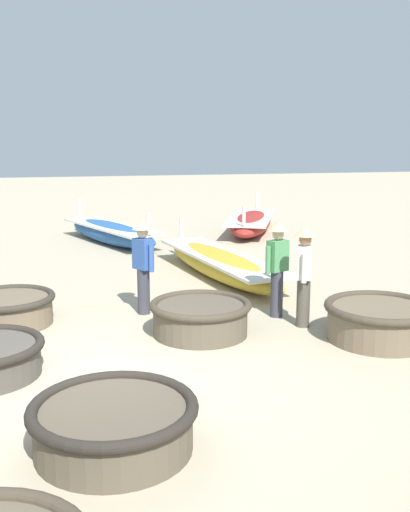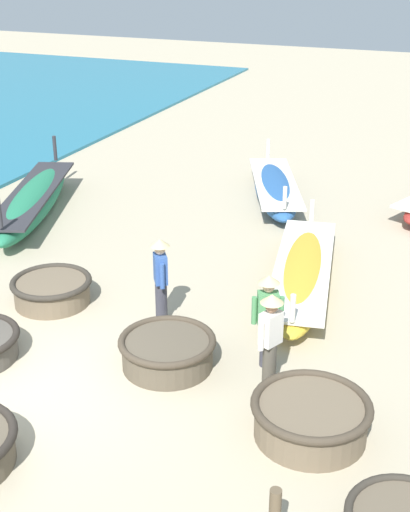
{
  "view_description": "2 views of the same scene",
  "coord_description": "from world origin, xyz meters",
  "px_view_note": "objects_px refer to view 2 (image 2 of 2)",
  "views": [
    {
      "loc": [
        -0.17,
        -7.38,
        3.13
      ],
      "look_at": [
        2.44,
        3.99,
        0.77
      ],
      "focal_mm": 42.0,
      "sensor_mm": 36.0,
      "label": 1
    },
    {
      "loc": [
        6.19,
        -7.59,
        6.53
      ],
      "look_at": [
        1.67,
        3.56,
        1.16
      ],
      "focal_mm": 50.0,
      "sensor_mm": 36.0,
      "label": 2
    }
  ],
  "objects_px": {
    "long_boat_ochre_hull": "(33,201)",
    "long_boat_blue_hull": "(302,273)",
    "coracle_far_left": "(311,417)",
    "fisherman_standing_right": "(270,336)",
    "fisherman_crouching": "(161,275)",
    "coracle_front_left": "(167,351)",
    "long_boat_green_hull": "(275,189)",
    "fisherman_hauling": "(268,315)",
    "coracle_upturned": "(52,290)"
  },
  "relations": [
    {
      "from": "long_boat_ochre_hull",
      "to": "long_boat_blue_hull",
      "type": "distance_m",
      "value": 7.55
    },
    {
      "from": "coracle_upturned",
      "to": "long_boat_blue_hull",
      "type": "distance_m",
      "value": 5.03
    },
    {
      "from": "long_boat_ochre_hull",
      "to": "fisherman_hauling",
      "type": "relative_size",
      "value": 3.4
    },
    {
      "from": "coracle_front_left",
      "to": "fisherman_crouching",
      "type": "relative_size",
      "value": 0.97
    },
    {
      "from": "long_boat_ochre_hull",
      "to": "fisherman_crouching",
      "type": "xyz_separation_m",
      "value": [
        5.39,
        -3.77,
        0.55
      ]
    },
    {
      "from": "coracle_far_left",
      "to": "fisherman_hauling",
      "type": "relative_size",
      "value": 1.04
    },
    {
      "from": "coracle_front_left",
      "to": "coracle_upturned",
      "type": "relative_size",
      "value": 1.03
    },
    {
      "from": "coracle_far_left",
      "to": "long_boat_blue_hull",
      "type": "relative_size",
      "value": 0.32
    },
    {
      "from": "coracle_far_left",
      "to": "fisherman_standing_right",
      "type": "relative_size",
      "value": 1.04
    },
    {
      "from": "fisherman_standing_right",
      "to": "coracle_far_left",
      "type": "bearing_deg",
      "value": -45.13
    },
    {
      "from": "long_boat_green_hull",
      "to": "long_boat_blue_hull",
      "type": "relative_size",
      "value": 0.89
    },
    {
      "from": "long_boat_green_hull",
      "to": "fisherman_standing_right",
      "type": "height_order",
      "value": "fisherman_standing_right"
    },
    {
      "from": "fisherman_standing_right",
      "to": "fisherman_crouching",
      "type": "xyz_separation_m",
      "value": [
        -2.49,
        1.32,
        0.0
      ]
    },
    {
      "from": "coracle_front_left",
      "to": "long_boat_blue_hull",
      "type": "relative_size",
      "value": 0.3
    },
    {
      "from": "long_boat_green_hull",
      "to": "coracle_upturned",
      "type": "bearing_deg",
      "value": -106.97
    },
    {
      "from": "coracle_front_left",
      "to": "fisherman_standing_right",
      "type": "relative_size",
      "value": 0.97
    },
    {
      "from": "long_boat_blue_hull",
      "to": "fisherman_crouching",
      "type": "height_order",
      "value": "fisherman_crouching"
    },
    {
      "from": "fisherman_standing_right",
      "to": "long_boat_ochre_hull",
      "type": "bearing_deg",
      "value": 147.19
    },
    {
      "from": "fisherman_standing_right",
      "to": "fisherman_hauling",
      "type": "bearing_deg",
      "value": 111.26
    },
    {
      "from": "long_boat_green_hull",
      "to": "fisherman_hauling",
      "type": "distance_m",
      "value": 8.34
    },
    {
      "from": "coracle_upturned",
      "to": "fisherman_crouching",
      "type": "relative_size",
      "value": 0.94
    },
    {
      "from": "long_boat_green_hull",
      "to": "long_boat_ochre_hull",
      "type": "xyz_separation_m",
      "value": [
        -5.35,
        -3.53,
        0.08
      ]
    },
    {
      "from": "long_boat_green_hull",
      "to": "long_boat_blue_hull",
      "type": "bearing_deg",
      "value": -66.94
    },
    {
      "from": "coracle_front_left",
      "to": "long_boat_green_hull",
      "type": "relative_size",
      "value": 0.34
    },
    {
      "from": "long_boat_blue_hull",
      "to": "fisherman_standing_right",
      "type": "distance_m",
      "value": 3.81
    },
    {
      "from": "fisherman_hauling",
      "to": "fisherman_crouching",
      "type": "bearing_deg",
      "value": 162.88
    },
    {
      "from": "coracle_far_left",
      "to": "long_boat_ochre_hull",
      "type": "distance_m",
      "value": 10.64
    },
    {
      "from": "fisherman_standing_right",
      "to": "fisherman_crouching",
      "type": "bearing_deg",
      "value": 152.15
    },
    {
      "from": "coracle_far_left",
      "to": "fisherman_crouching",
      "type": "bearing_deg",
      "value": 146.75
    },
    {
      "from": "long_boat_blue_hull",
      "to": "fisherman_hauling",
      "type": "relative_size",
      "value": 3.25
    },
    {
      "from": "coracle_front_left",
      "to": "fisherman_standing_right",
      "type": "height_order",
      "value": "fisherman_standing_right"
    },
    {
      "from": "coracle_front_left",
      "to": "long_boat_green_hull",
      "type": "height_order",
      "value": "long_boat_green_hull"
    },
    {
      "from": "coracle_far_left",
      "to": "fisherman_crouching",
      "type": "height_order",
      "value": "fisherman_crouching"
    },
    {
      "from": "long_boat_ochre_hull",
      "to": "long_boat_blue_hull",
      "type": "bearing_deg",
      "value": -10.31
    },
    {
      "from": "coracle_front_left",
      "to": "fisherman_standing_right",
      "type": "bearing_deg",
      "value": 0.68
    },
    {
      "from": "long_boat_green_hull",
      "to": "fisherman_standing_right",
      "type": "distance_m",
      "value": 9.0
    },
    {
      "from": "coracle_upturned",
      "to": "long_boat_blue_hull",
      "type": "relative_size",
      "value": 0.29
    },
    {
      "from": "coracle_far_left",
      "to": "fisherman_crouching",
      "type": "relative_size",
      "value": 1.04
    },
    {
      "from": "coracle_far_left",
      "to": "fisherman_hauling",
      "type": "xyz_separation_m",
      "value": [
        -1.15,
        1.53,
        0.64
      ]
    },
    {
      "from": "coracle_upturned",
      "to": "fisherman_hauling",
      "type": "distance_m",
      "value": 4.64
    },
    {
      "from": "coracle_far_left",
      "to": "coracle_front_left",
      "type": "bearing_deg",
      "value": 161.5
    },
    {
      "from": "coracle_far_left",
      "to": "long_boat_ochre_hull",
      "type": "bearing_deg",
      "value": 145.71
    },
    {
      "from": "long_boat_green_hull",
      "to": "fisherman_hauling",
      "type": "xyz_separation_m",
      "value": [
        2.29,
        -7.99,
        0.63
      ]
    },
    {
      "from": "coracle_upturned",
      "to": "coracle_far_left",
      "type": "distance_m",
      "value": 6.08
    },
    {
      "from": "coracle_far_left",
      "to": "long_boat_ochre_hull",
      "type": "height_order",
      "value": "long_boat_ochre_hull"
    },
    {
      "from": "long_boat_green_hull",
      "to": "coracle_front_left",
      "type": "bearing_deg",
      "value": -84.83
    },
    {
      "from": "long_boat_ochre_hull",
      "to": "long_boat_blue_hull",
      "type": "relative_size",
      "value": 1.05
    },
    {
      "from": "long_boat_green_hull",
      "to": "fisherman_standing_right",
      "type": "bearing_deg",
      "value": -73.61
    },
    {
      "from": "long_boat_blue_hull",
      "to": "fisherman_hauling",
      "type": "height_order",
      "value": "fisherman_hauling"
    },
    {
      "from": "coracle_upturned",
      "to": "fisherman_hauling",
      "type": "xyz_separation_m",
      "value": [
        4.55,
        -0.57,
        0.68
      ]
    }
  ]
}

